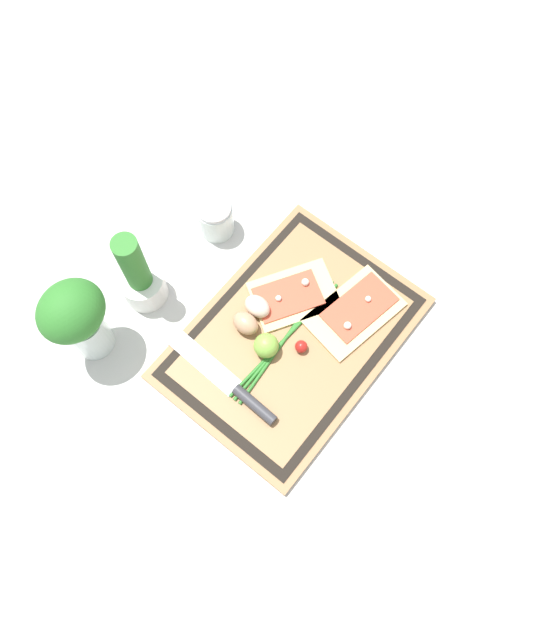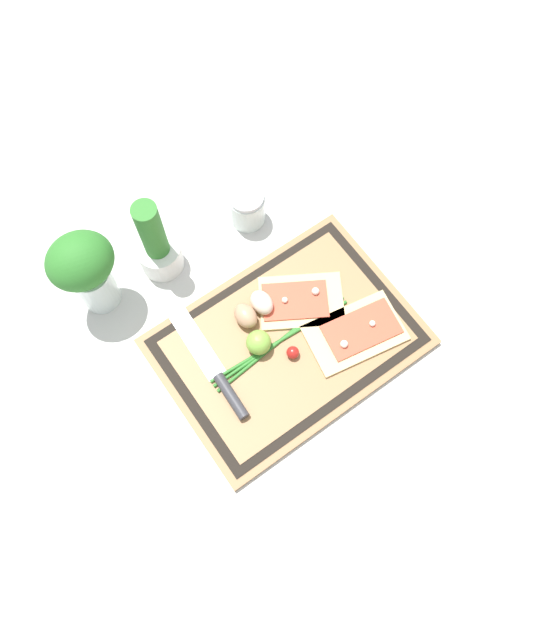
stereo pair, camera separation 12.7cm
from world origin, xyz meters
name	(u,v)px [view 2 (the right image)]	position (x,y,z in m)	size (l,w,h in m)	color
ground_plane	(287,343)	(0.00, 0.00, 0.00)	(6.00, 6.00, 0.00)	silver
cutting_board	(287,342)	(0.00, 0.00, 0.01)	(0.51, 0.37, 0.02)	#997047
pizza_slice_near	(356,332)	(0.12, -0.07, 0.02)	(0.21, 0.15, 0.02)	#DBBC7F
pizza_slice_far	(300,301)	(0.07, 0.05, 0.02)	(0.21, 0.19, 0.02)	#DBBC7F
knife	(220,379)	(-0.16, 0.01, 0.03)	(0.05, 0.28, 0.02)	silver
egg_brown	(246,316)	(-0.04, 0.09, 0.04)	(0.04, 0.06, 0.04)	tan
egg_pink	(263,301)	(0.00, 0.09, 0.04)	(0.04, 0.06, 0.04)	beige
lime	(259,342)	(-0.06, 0.02, 0.04)	(0.05, 0.05, 0.05)	#7FB742
cherry_tomato_red	(293,352)	(-0.01, -0.03, 0.03)	(0.03, 0.03, 0.03)	red
scallion_bunch	(280,341)	(-0.01, 0.01, 0.02)	(0.33, 0.04, 0.01)	#2D7528
herb_pot	(157,247)	(-0.11, 0.31, 0.08)	(0.09, 0.09, 0.22)	white
sauce_jar	(247,209)	(0.10, 0.29, 0.04)	(0.08, 0.08, 0.09)	silver
herb_glass	(85,269)	(-0.26, 0.31, 0.13)	(0.13, 0.12, 0.22)	silver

